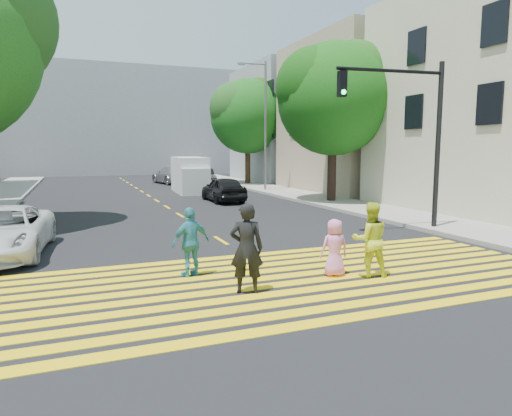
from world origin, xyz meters
TOP-DOWN VIEW (x-y plane):
  - ground at (0.00, 0.00)m, footprint 120.00×120.00m
  - sidewalk_right at (8.50, 15.00)m, footprint 3.00×60.00m
  - crosswalk at (0.00, 1.28)m, footprint 13.40×5.30m
  - lane_line at (0.00, 22.50)m, footprint 0.12×34.40m
  - building_right_tan at (15.00, 19.00)m, footprint 10.00×10.00m
  - building_right_grey at (15.00, 30.00)m, footprint 10.00×10.00m
  - backdrop_block at (0.00, 48.00)m, footprint 30.00×8.00m
  - tree_right_near at (8.59, 13.47)m, footprint 7.48×7.16m
  - tree_right_far at (8.82, 26.76)m, footprint 6.59×6.03m
  - pedestrian_man at (-1.09, 0.77)m, footprint 0.78×0.65m
  - pedestrian_woman at (1.91, 0.85)m, footprint 0.99×0.87m
  - pedestrian_child at (1.19, 1.18)m, footprint 0.69×0.50m
  - pedestrian_extra at (-1.84, 2.35)m, footprint 1.00×0.63m
  - white_sedan at (-6.10, 6.18)m, footprint 2.60×4.93m
  - dark_car_near at (3.34, 16.22)m, footprint 1.64×4.07m
  - silver_car at (3.26, 30.21)m, footprint 2.82×5.20m
  - dark_car_parked at (4.99, 26.48)m, footprint 1.93×4.34m
  - white_van at (2.90, 22.03)m, footprint 2.18×5.05m
  - traffic_signal at (6.52, 5.06)m, footprint 3.96×0.66m
  - street_lamp at (7.60, 20.85)m, footprint 1.94×0.44m

SIDE VIEW (x-z plane):
  - ground at x=0.00m, z-range 0.00..0.00m
  - lane_line at x=0.00m, z-range 0.00..0.01m
  - crosswalk at x=0.00m, z-range 0.00..0.01m
  - sidewalk_right at x=8.50m, z-range 0.00..0.15m
  - pedestrian_child at x=1.19m, z-range 0.00..1.31m
  - white_sedan at x=-6.10m, z-range 0.00..1.32m
  - dark_car_parked at x=4.99m, z-range 0.00..1.39m
  - dark_car_near at x=3.34m, z-range 0.00..1.39m
  - silver_car at x=3.26m, z-range 0.00..1.43m
  - pedestrian_extra at x=-1.84m, z-range 0.00..1.58m
  - pedestrian_woman at x=1.91m, z-range 0.00..1.70m
  - pedestrian_man at x=-1.09m, z-range 0.00..1.82m
  - white_van at x=2.90m, z-range -0.06..2.27m
  - traffic_signal at x=6.52m, z-range 0.86..6.68m
  - street_lamp at x=7.60m, z-range 0.63..9.21m
  - building_right_tan at x=15.00m, z-range 0.00..10.00m
  - building_right_grey at x=15.00m, z-range 0.00..10.00m
  - tree_right_far at x=8.82m, z-range 1.49..10.00m
  - tree_right_near at x=8.59m, z-range 1.50..10.01m
  - backdrop_block at x=0.00m, z-range 0.00..12.00m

